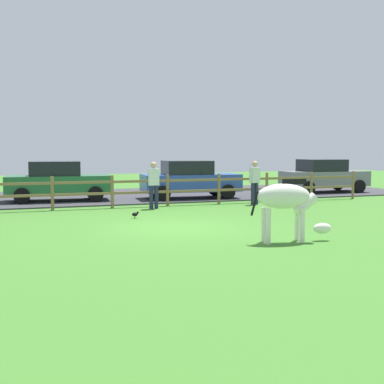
{
  "coord_description": "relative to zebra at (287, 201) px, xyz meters",
  "views": [
    {
      "loc": [
        -4.01,
        -12.47,
        2.05
      ],
      "look_at": [
        0.88,
        1.21,
        0.82
      ],
      "focal_mm": 46.61,
      "sensor_mm": 36.0,
      "label": 1
    }
  ],
  "objects": [
    {
      "name": "ground_plane",
      "position": [
        -1.68,
        2.83,
        -0.93
      ],
      "size": [
        60.0,
        60.0,
        0.0
      ],
      "primitive_type": "plane",
      "color": "#3D7528"
    },
    {
      "name": "parking_asphalt",
      "position": [
        -1.68,
        12.13,
        -0.9
      ],
      "size": [
        28.0,
        7.4,
        0.05
      ],
      "primitive_type": "cube",
      "color": "#38383D",
      "rests_on": "ground_plane"
    },
    {
      "name": "paddock_fence",
      "position": [
        -2.44,
        7.83,
        -0.26
      ],
      "size": [
        20.58,
        0.11,
        1.16
      ],
      "color": "olive",
      "rests_on": "ground_plane"
    },
    {
      "name": "zebra",
      "position": [
        0.0,
        0.0,
        0.0
      ],
      "size": [
        1.93,
        0.64,
        1.41
      ],
      "color": "white",
      "rests_on": "ground_plane"
    },
    {
      "name": "crow_on_grass",
      "position": [
        -2.3,
        4.93,
        -0.8
      ],
      "size": [
        0.21,
        0.1,
        0.2
      ],
      "color": "black",
      "rests_on": "ground_plane"
    },
    {
      "name": "parked_car_grey",
      "position": [
        8.14,
        10.48,
        -0.08
      ],
      "size": [
        4.04,
        1.96,
        1.56
      ],
      "color": "slate",
      "rests_on": "parking_asphalt"
    },
    {
      "name": "parked_car_green",
      "position": [
        -4.07,
        10.57,
        -0.08
      ],
      "size": [
        4.12,
        2.12,
        1.56
      ],
      "color": "#236B38",
      "rests_on": "parking_asphalt"
    },
    {
      "name": "parked_car_blue",
      "position": [
        1.17,
        9.84,
        -0.08
      ],
      "size": [
        4.12,
        2.12,
        1.56
      ],
      "color": "#2D4CAD",
      "rests_on": "parking_asphalt"
    },
    {
      "name": "visitor_left_of_tree",
      "position": [
        2.82,
        7.15,
        -0.02
      ],
      "size": [
        0.4,
        0.3,
        1.64
      ],
      "color": "#232847",
      "rests_on": "ground_plane"
    },
    {
      "name": "visitor_right_of_tree",
      "position": [
        -1.11,
        7.13,
        -0.02
      ],
      "size": [
        0.38,
        0.25,
        1.64
      ],
      "color": "#232847",
      "rests_on": "ground_plane"
    }
  ]
}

